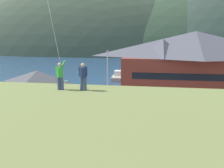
{
  "coord_description": "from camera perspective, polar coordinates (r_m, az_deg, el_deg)",
  "views": [
    {
      "loc": [
        4.72,
        -20.79,
        9.77
      ],
      "look_at": [
        -0.02,
        9.0,
        3.57
      ],
      "focal_mm": 36.27,
      "sensor_mm": 36.0,
      "label": 1
    }
  ],
  "objects": [
    {
      "name": "parked_car_mid_row_far",
      "position": [
        30.64,
        23.65,
        -5.89
      ],
      "size": [
        4.25,
        2.16,
        1.82
      ],
      "color": "#9EA3A8",
      "rests_on": "parking_lot_pad"
    },
    {
      "name": "person_companion",
      "position": [
        14.31,
        -7.3,
        2.07
      ],
      "size": [
        0.55,
        0.4,
        1.74
      ],
      "color": "#384770",
      "rests_on": "grassy_hill_foreground"
    },
    {
      "name": "storage_shed_near_lot",
      "position": [
        31.66,
        -18.07,
        -1.54
      ],
      "size": [
        7.76,
        5.62,
        5.55
      ],
      "color": "#338475",
      "rests_on": "ground"
    },
    {
      "name": "far_hill_east_peak",
      "position": [
        143.49,
        18.35,
        7.13
      ],
      "size": [
        145.98,
        63.7,
        76.37
      ],
      "primitive_type": "ellipsoid",
      "color": "#334733",
      "rests_on": "ground"
    },
    {
      "name": "parking_lot_pad",
      "position": [
        27.96,
        -1.26,
        -8.72
      ],
      "size": [
        40.0,
        20.0,
        0.1
      ],
      "primitive_type": "cube",
      "color": "slate",
      "rests_on": "ground"
    },
    {
      "name": "parking_light_pole",
      "position": [
        32.26,
        -1.12,
        2.39
      ],
      "size": [
        0.24,
        0.78,
        7.9
      ],
      "color": "#ADADB2",
      "rests_on": "parking_lot_pad"
    },
    {
      "name": "harbor_lodge",
      "position": [
        43.79,
        20.04,
        5.72
      ],
      "size": [
        27.14,
        11.31,
        10.9
      ],
      "color": "brown",
      "rests_on": "ground"
    },
    {
      "name": "wharf_dock",
      "position": [
        57.0,
        5.82,
        2.05
      ],
      "size": [
        3.2,
        14.17,
        0.7
      ],
      "color": "#70604C",
      "rests_on": "ground"
    },
    {
      "name": "moored_boat_wharfside",
      "position": [
        53.91,
        1.69,
        1.95
      ],
      "size": [
        2.93,
        8.45,
        2.16
      ],
      "color": "#A8A399",
      "rests_on": "ground"
    },
    {
      "name": "parked_car_mid_row_near",
      "position": [
        25.68,
        -17.51,
        -8.76
      ],
      "size": [
        4.32,
        2.3,
        1.82
      ],
      "color": "silver",
      "rests_on": "parking_lot_pad"
    },
    {
      "name": "parked_car_front_row_red",
      "position": [
        27.94,
        12.64,
        -6.82
      ],
      "size": [
        4.3,
        2.25,
        1.82
      ],
      "color": "#9EA3A8",
      "rests_on": "parking_lot_pad"
    },
    {
      "name": "moored_boat_outer_mooring",
      "position": [
        59.24,
        9.57,
        2.67
      ],
      "size": [
        2.77,
        8.48,
        2.16
      ],
      "color": "#23564C",
      "rests_on": "ground"
    },
    {
      "name": "far_hill_west_ridge",
      "position": [
        137.67,
        -8.91,
        7.41
      ],
      "size": [
        147.42,
        44.47,
        82.47
      ],
      "primitive_type": "ellipsoid",
      "color": "#42513D",
      "rests_on": "ground"
    },
    {
      "name": "ground_plane",
      "position": [
        23.45,
        -3.5,
        -13.02
      ],
      "size": [
        600.0,
        600.0,
        0.0
      ],
      "primitive_type": "plane",
      "color": "#66604C"
    },
    {
      "name": "person_kite_flyer",
      "position": [
        14.75,
        -12.96,
        2.22
      ],
      "size": [
        0.51,
        0.66,
        1.86
      ],
      "color": "#384770",
      "rests_on": "grassy_hill_foreground"
    },
    {
      "name": "bay_water",
      "position": [
        81.51,
        5.68,
        4.69
      ],
      "size": [
        360.0,
        84.0,
        0.03
      ],
      "primitive_type": "cube",
      "color": "navy",
      "rests_on": "ground"
    }
  ]
}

